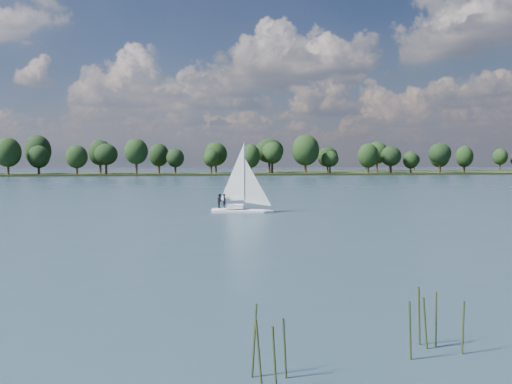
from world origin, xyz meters
TOP-DOWN VIEW (x-y plane):
  - ground at (0.00, 100.00)m, footprint 700.00×700.00m
  - far_shore at (0.00, 212.00)m, footprint 660.00×40.00m
  - far_shore_back at (160.00, 260.00)m, footprint 220.00×30.00m
  - sailboat at (3.30, 36.79)m, footprint 6.53×2.84m
  - treeline at (-11.91, 208.82)m, footprint 561.79×74.33m
  - reeds at (-0.59, -10.10)m, footprint 56.84×12.14m

SIDE VIEW (x-z plane):
  - ground at x=0.00m, z-range 0.00..0.00m
  - far_shore at x=0.00m, z-range -0.75..0.75m
  - far_shore_back at x=160.00m, z-range -0.70..0.70m
  - reeds at x=-0.59m, z-range -0.21..1.94m
  - sailboat at x=3.30m, z-range -1.83..6.48m
  - treeline at x=-11.91m, z-range -0.76..16.70m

